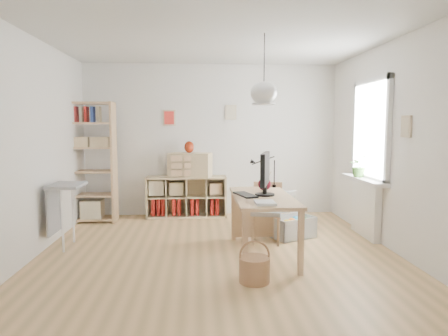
{
  "coord_description": "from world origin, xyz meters",
  "views": [
    {
      "loc": [
        -0.25,
        -4.96,
        1.6
      ],
      "look_at": [
        0.1,
        0.3,
        1.05
      ],
      "focal_mm": 32.0,
      "sensor_mm": 36.0,
      "label": 1
    }
  ],
  "objects": [
    {
      "name": "ground",
      "position": [
        0.0,
        0.0,
        0.0
      ],
      "size": [
        4.5,
        4.5,
        0.0
      ],
      "primitive_type": "plane",
      "color": "tan",
      "rests_on": "ground"
    },
    {
      "name": "room_shell",
      "position": [
        0.55,
        -0.15,
        2.0
      ],
      "size": [
        4.5,
        4.5,
        4.5
      ],
      "color": "white",
      "rests_on": "ground"
    },
    {
      "name": "window_unit",
      "position": [
        2.23,
        0.6,
        1.55
      ],
      "size": [
        0.07,
        1.16,
        1.46
      ],
      "color": "white",
      "rests_on": "ground"
    },
    {
      "name": "radiator",
      "position": [
        2.19,
        0.6,
        0.4
      ],
      "size": [
        0.1,
        0.8,
        0.8
      ],
      "primitive_type": "cube",
      "color": "white",
      "rests_on": "ground"
    },
    {
      "name": "windowsill",
      "position": [
        2.14,
        0.6,
        0.83
      ],
      "size": [
        0.22,
        1.2,
        0.06
      ],
      "primitive_type": "cube",
      "color": "white",
      "rests_on": "radiator"
    },
    {
      "name": "desk",
      "position": [
        0.55,
        -0.15,
        0.66
      ],
      "size": [
        0.7,
        1.5,
        0.75
      ],
      "color": "tan",
      "rests_on": "ground"
    },
    {
      "name": "cube_shelf",
      "position": [
        -0.47,
        2.08,
        0.3
      ],
      "size": [
        1.4,
        0.38,
        0.72
      ],
      "color": "beige",
      "rests_on": "ground"
    },
    {
      "name": "tall_bookshelf",
      "position": [
        -2.04,
        1.8,
        1.09
      ],
      "size": [
        0.8,
        0.38,
        2.0
      ],
      "color": "tan",
      "rests_on": "ground"
    },
    {
      "name": "side_table",
      "position": [
        -2.04,
        0.35,
        0.67
      ],
      "size": [
        0.4,
        0.55,
        0.85
      ],
      "color": "#969699",
      "rests_on": "ground"
    },
    {
      "name": "chair",
      "position": [
        0.71,
        0.45,
        0.47
      ],
      "size": [
        0.49,
        0.49,
        0.82
      ],
      "rotation": [
        0.0,
        0.0,
        -0.25
      ],
      "color": "#969699",
      "rests_on": "ground"
    },
    {
      "name": "wicker_basket",
      "position": [
        0.33,
        -1.01,
        0.14
      ],
      "size": [
        0.32,
        0.32,
        0.44
      ],
      "rotation": [
        0.0,
        0.0,
        0.02
      ],
      "color": "#956843",
      "rests_on": "ground"
    },
    {
      "name": "storage_chest",
      "position": [
        1.09,
        0.67,
        0.2
      ],
      "size": [
        0.82,
        0.85,
        0.63
      ],
      "rotation": [
        0.0,
        0.0,
        0.43
      ],
      "color": "silver",
      "rests_on": "ground"
    },
    {
      "name": "monitor",
      "position": [
        0.58,
        -0.13,
        1.05
      ],
      "size": [
        0.24,
        0.6,
        0.53
      ],
      "rotation": [
        0.0,
        0.0,
        -0.27
      ],
      "color": "black",
      "rests_on": "desk"
    },
    {
      "name": "keyboard",
      "position": [
        0.34,
        -0.13,
        0.76
      ],
      "size": [
        0.28,
        0.45,
        0.02
      ],
      "primitive_type": "cube",
      "rotation": [
        0.0,
        0.0,
        0.3
      ],
      "color": "black",
      "rests_on": "desk"
    },
    {
      "name": "task_lamp",
      "position": [
        0.63,
        0.47,
        1.03
      ],
      "size": [
        0.38,
        0.14,
        0.41
      ],
      "color": "black",
      "rests_on": "desk"
    },
    {
      "name": "yarn_ball",
      "position": [
        0.64,
        0.26,
        0.83
      ],
      "size": [
        0.17,
        0.17,
        0.17
      ],
      "primitive_type": "sphere",
      "color": "#4F0A16",
      "rests_on": "desk"
    },
    {
      "name": "paper_tray",
      "position": [
        0.49,
        -0.67,
        0.76
      ],
      "size": [
        0.22,
        0.27,
        0.03
      ],
      "primitive_type": "cube",
      "rotation": [
        0.0,
        0.0,
        -0.01
      ],
      "color": "white",
      "rests_on": "desk"
    },
    {
      "name": "drawer_chest",
      "position": [
        -0.38,
        2.04,
        0.93
      ],
      "size": [
        0.79,
        0.51,
        0.42
      ],
      "primitive_type": "cube",
      "rotation": [
        0.0,
        0.0,
        -0.26
      ],
      "color": "beige",
      "rests_on": "cube_shelf"
    },
    {
      "name": "red_vase",
      "position": [
        -0.4,
        2.04,
        1.24
      ],
      "size": [
        0.17,
        0.17,
        0.2
      ],
      "primitive_type": "ellipsoid",
      "color": "maroon",
      "rests_on": "drawer_chest"
    },
    {
      "name": "potted_plant",
      "position": [
        2.12,
        0.73,
        1.02
      ],
      "size": [
        0.36,
        0.33,
        0.33
      ],
      "primitive_type": "imported",
      "rotation": [
        0.0,
        0.0,
        0.31
      ],
      "color": "#386726",
      "rests_on": "windowsill"
    }
  ]
}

